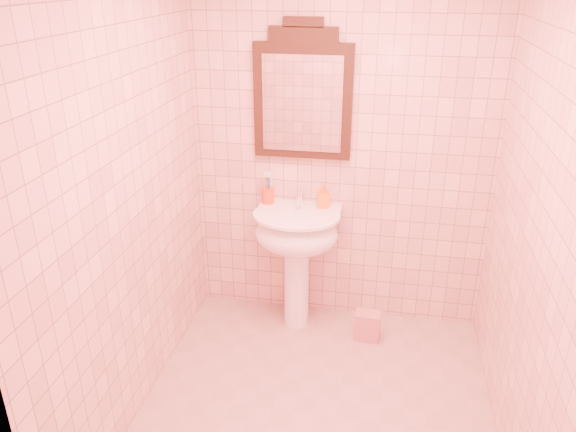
% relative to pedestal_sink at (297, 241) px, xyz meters
% --- Properties ---
extents(floor, '(2.20, 2.20, 0.00)m').
position_rel_pedestal_sink_xyz_m(floor, '(0.26, -0.87, -0.66)').
color(floor, tan).
rests_on(floor, ground).
extents(back_wall, '(2.00, 0.02, 2.50)m').
position_rel_pedestal_sink_xyz_m(back_wall, '(0.26, 0.23, 0.59)').
color(back_wall, beige).
rests_on(back_wall, floor).
extents(pedestal_sink, '(0.58, 0.58, 0.86)m').
position_rel_pedestal_sink_xyz_m(pedestal_sink, '(0.00, 0.00, 0.00)').
color(pedestal_sink, white).
rests_on(pedestal_sink, floor).
extents(faucet, '(0.04, 0.16, 0.11)m').
position_rel_pedestal_sink_xyz_m(faucet, '(0.00, 0.14, 0.26)').
color(faucet, white).
rests_on(faucet, pedestal_sink).
extents(mirror, '(0.64, 0.06, 0.89)m').
position_rel_pedestal_sink_xyz_m(mirror, '(0.00, 0.20, 0.94)').
color(mirror, black).
rests_on(mirror, back_wall).
extents(toothbrush_cup, '(0.09, 0.09, 0.20)m').
position_rel_pedestal_sink_xyz_m(toothbrush_cup, '(-0.23, 0.15, 0.26)').
color(toothbrush_cup, red).
rests_on(toothbrush_cup, pedestal_sink).
extents(soap_dispenser, '(0.09, 0.09, 0.17)m').
position_rel_pedestal_sink_xyz_m(soap_dispenser, '(0.16, 0.14, 0.28)').
color(soap_dispenser, orange).
rests_on(soap_dispenser, pedestal_sink).
extents(towel, '(0.17, 0.12, 0.20)m').
position_rel_pedestal_sink_xyz_m(towel, '(0.51, -0.09, -0.56)').
color(towel, '#BF7073').
rests_on(towel, floor).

